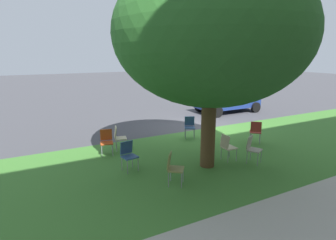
% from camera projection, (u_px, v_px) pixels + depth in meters
% --- Properties ---
extents(ground, '(80.00, 80.00, 0.00)m').
position_uv_depth(ground, '(197.00, 128.00, 13.09)').
color(ground, '#424247').
extents(grass_verge, '(48.00, 6.00, 0.01)m').
position_uv_depth(grass_verge, '(246.00, 148.00, 10.34)').
color(grass_verge, '#3D752D').
rests_on(grass_verge, ground).
extents(street_tree, '(5.55, 5.55, 6.00)m').
position_uv_depth(street_tree, '(212.00, 34.00, 7.86)').
color(street_tree, brown).
rests_on(street_tree, ground).
extents(chair_0, '(0.48, 0.48, 0.88)m').
position_uv_depth(chair_0, '(128.00, 154.00, 8.34)').
color(chair_0, '#335184').
rests_on(chair_0, ground).
extents(chair_1, '(0.44, 0.43, 0.88)m').
position_uv_depth(chair_1, '(227.00, 146.00, 9.06)').
color(chair_1, beige).
rests_on(chair_1, ground).
extents(chair_2, '(0.59, 0.59, 0.88)m').
position_uv_depth(chair_2, '(256.00, 130.00, 10.84)').
color(chair_2, '#B7332D').
rests_on(chair_2, ground).
extents(chair_3, '(0.56, 0.56, 0.88)m').
position_uv_depth(chair_3, '(190.00, 125.00, 11.58)').
color(chair_3, '#335184').
rests_on(chair_3, ground).
extents(chair_4, '(0.50, 0.51, 0.88)m').
position_uv_depth(chair_4, '(107.00, 140.00, 9.63)').
color(chair_4, '#C64C1E').
rests_on(chair_4, ground).
extents(chair_5, '(0.56, 0.56, 0.88)m').
position_uv_depth(chair_5, '(253.00, 147.00, 8.90)').
color(chair_5, '#ADA393').
rests_on(chair_5, ground).
extents(chair_6, '(0.58, 0.58, 0.88)m').
position_uv_depth(chair_6, '(173.00, 166.00, 7.41)').
color(chair_6, olive).
rests_on(chair_6, ground).
extents(chair_7, '(0.51, 0.50, 0.88)m').
position_uv_depth(chair_7, '(119.00, 136.00, 10.07)').
color(chair_7, beige).
rests_on(chair_7, ground).
extents(parked_car, '(3.70, 1.92, 1.65)m').
position_uv_depth(parked_car, '(228.00, 98.00, 16.54)').
color(parked_car, navy).
rests_on(parked_car, ground).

